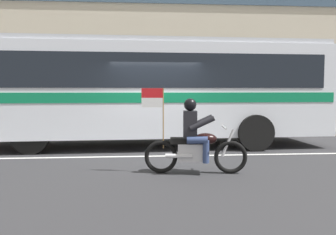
% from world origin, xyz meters
% --- Properties ---
extents(ground_plane, '(60.00, 60.00, 0.00)m').
position_xyz_m(ground_plane, '(0.00, 0.00, 0.00)').
color(ground_plane, '#2B2B2D').
extents(sidewalk_curb, '(28.00, 3.80, 0.15)m').
position_xyz_m(sidewalk_curb, '(0.00, 5.10, 0.07)').
color(sidewalk_curb, '#A39E93').
rests_on(sidewalk_curb, ground_plane).
extents(lane_center_stripe, '(26.60, 0.14, 0.01)m').
position_xyz_m(lane_center_stripe, '(0.00, -0.60, 0.00)').
color(lane_center_stripe, silver).
rests_on(lane_center_stripe, ground_plane).
extents(office_building_facade, '(28.00, 0.89, 9.19)m').
position_xyz_m(office_building_facade, '(0.00, 7.39, 4.60)').
color(office_building_facade, '#B2A893').
rests_on(office_building_facade, ground_plane).
extents(transit_bus, '(10.81, 3.00, 3.22)m').
position_xyz_m(transit_bus, '(-0.11, 1.19, 1.88)').
color(transit_bus, silver).
rests_on(transit_bus, ground_plane).
extents(motorcycle_with_rider, '(2.19, 0.66, 1.78)m').
position_xyz_m(motorcycle_with_rider, '(0.66, -2.64, 0.67)').
color(motorcycle_with_rider, black).
rests_on(motorcycle_with_rider, ground_plane).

